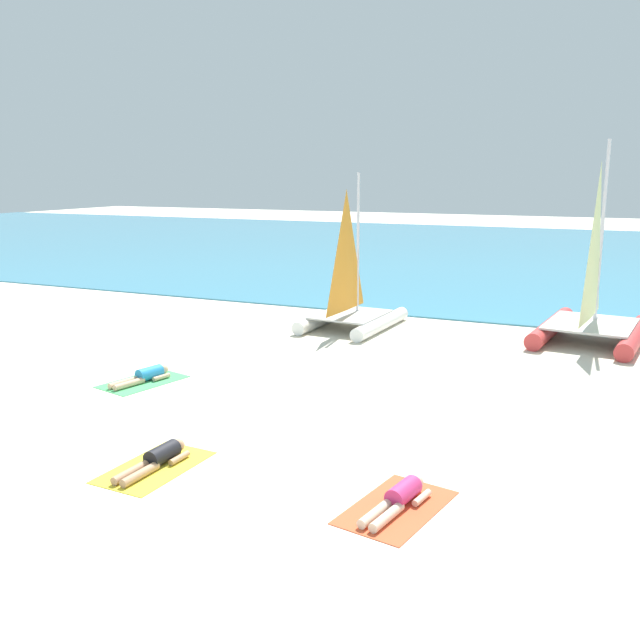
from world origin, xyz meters
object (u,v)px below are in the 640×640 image
object	(u,v)px
sailboat_white	(351,306)
sunbather_right	(399,498)
sailboat_red	(592,312)
towel_right	(397,507)
towel_left	(143,382)
sunbather_middle	(157,458)
towel_middle	(155,467)
sunbather_left	(145,376)

from	to	relation	value
sailboat_white	sunbather_right	xyz separation A→B (m)	(4.88, -10.59, -0.57)
sailboat_red	sailboat_white	world-z (taller)	sailboat_red
sailboat_white	towel_right	distance (m)	11.73
towel_left	sunbather_middle	xyz separation A→B (m)	(3.15, -3.67, 0.13)
towel_middle	towel_right	xyz separation A→B (m)	(4.02, 0.26, 0.00)
towel_middle	sunbather_right	xyz separation A→B (m)	(4.03, 0.33, 0.13)
sailboat_white	sunbather_middle	size ratio (longest dim) A/B	3.00
sailboat_white	towel_left	bearing A→B (deg)	-104.26
sailboat_red	towel_left	distance (m)	12.38
towel_left	towel_right	world-z (taller)	same
sunbather_middle	towel_right	world-z (taller)	sunbather_middle
towel_left	sunbather_left	distance (m)	0.14
sunbather_right	towel_right	bearing A→B (deg)	-90.00
towel_left	sunbather_right	world-z (taller)	sunbather_right
sunbather_left	towel_right	size ratio (longest dim) A/B	0.82
sailboat_red	towel_middle	size ratio (longest dim) A/B	2.94
sailboat_white	towel_middle	size ratio (longest dim) A/B	2.47
sailboat_red	sailboat_white	distance (m)	6.93
sailboat_red	sailboat_white	xyz separation A→B (m)	(-6.83, -1.14, -0.13)
sailboat_white	towel_right	size ratio (longest dim) A/B	2.47
towel_left	sunbather_right	bearing A→B (deg)	-25.42
sunbather_left	towel_middle	world-z (taller)	sunbather_left
towel_middle	sunbather_middle	xyz separation A→B (m)	(0.00, 0.07, 0.13)
towel_middle	sunbather_right	world-z (taller)	sunbather_right
sunbather_left	sunbather_right	size ratio (longest dim) A/B	0.99
sunbather_left	sunbather_middle	world-z (taller)	same
towel_middle	sunbather_middle	size ratio (longest dim) A/B	1.21
sunbather_middle	sailboat_white	bearing A→B (deg)	97.74
sunbather_left	towel_right	world-z (taller)	sunbather_left
sailboat_red	towel_middle	xyz separation A→B (m)	(-5.98, -12.06, -0.83)
sailboat_white	towel_middle	bearing A→B (deg)	-82.04
towel_left	sunbather_right	distance (m)	7.95
towel_left	sailboat_white	bearing A→B (deg)	72.24
sailboat_white	sunbather_right	world-z (taller)	sailboat_white
sailboat_red	towel_left	size ratio (longest dim) A/B	2.94
sunbather_middle	sunbather_right	distance (m)	4.03
sunbather_middle	towel_right	size ratio (longest dim) A/B	0.82
sailboat_red	towel_middle	bearing A→B (deg)	-109.91
towel_right	towel_middle	bearing A→B (deg)	-176.28
sunbather_left	towel_middle	bearing A→B (deg)	-36.73
towel_middle	sailboat_red	bearing A→B (deg)	63.62
towel_left	sunbather_middle	distance (m)	4.84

